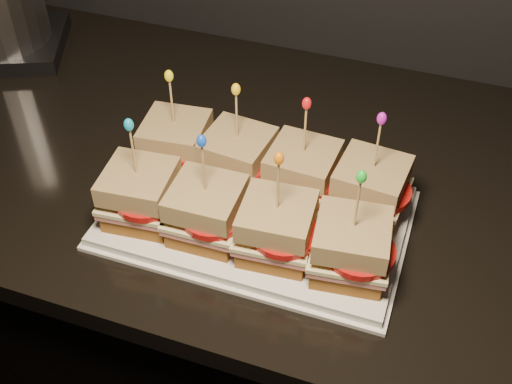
% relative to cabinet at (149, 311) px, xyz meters
% --- Properties ---
extents(cabinet, '(2.68, 0.63, 0.91)m').
position_rel_cabinet_xyz_m(cabinet, '(0.00, 0.00, 0.00)').
color(cabinet, black).
rests_on(cabinet, ground).
extents(granite_slab, '(2.72, 0.67, 0.03)m').
position_rel_cabinet_xyz_m(granite_slab, '(0.00, 0.00, 0.47)').
color(granite_slab, black).
rests_on(granite_slab, cabinet).
extents(platter, '(0.39, 0.24, 0.02)m').
position_rel_cabinet_xyz_m(platter, '(0.29, -0.13, 0.50)').
color(platter, white).
rests_on(platter, granite_slab).
extents(platter_rim, '(0.40, 0.25, 0.01)m').
position_rel_cabinet_xyz_m(platter_rim, '(0.29, -0.13, 0.49)').
color(platter_rim, white).
rests_on(platter_rim, granite_slab).
extents(sandwich_0_bread_bot, '(0.09, 0.09, 0.02)m').
position_rel_cabinet_xyz_m(sandwich_0_bread_bot, '(0.15, -0.07, 0.52)').
color(sandwich_0_bread_bot, brown).
rests_on(sandwich_0_bread_bot, platter).
extents(sandwich_0_ham, '(0.10, 0.10, 0.01)m').
position_rel_cabinet_xyz_m(sandwich_0_ham, '(0.15, -0.07, 0.54)').
color(sandwich_0_ham, '#CD756B').
rests_on(sandwich_0_ham, sandwich_0_bread_bot).
extents(sandwich_0_cheese, '(0.10, 0.10, 0.01)m').
position_rel_cabinet_xyz_m(sandwich_0_cheese, '(0.15, -0.07, 0.54)').
color(sandwich_0_cheese, '#F1E8A1').
rests_on(sandwich_0_cheese, sandwich_0_ham).
extents(sandwich_0_tomato, '(0.08, 0.08, 0.01)m').
position_rel_cabinet_xyz_m(sandwich_0_tomato, '(0.16, -0.08, 0.55)').
color(sandwich_0_tomato, '#B31310').
rests_on(sandwich_0_tomato, sandwich_0_cheese).
extents(sandwich_0_bread_top, '(0.09, 0.09, 0.03)m').
position_rel_cabinet_xyz_m(sandwich_0_bread_top, '(0.15, -0.07, 0.57)').
color(sandwich_0_bread_top, brown).
rests_on(sandwich_0_bread_top, sandwich_0_tomato).
extents(sandwich_0_pick, '(0.00, 0.00, 0.09)m').
position_rel_cabinet_xyz_m(sandwich_0_pick, '(0.15, -0.07, 0.61)').
color(sandwich_0_pick, tan).
rests_on(sandwich_0_pick, sandwich_0_bread_top).
extents(sandwich_0_frill, '(0.01, 0.01, 0.02)m').
position_rel_cabinet_xyz_m(sandwich_0_frill, '(0.15, -0.07, 0.66)').
color(sandwich_0_frill, yellow).
rests_on(sandwich_0_frill, sandwich_0_pick).
extents(sandwich_1_bread_bot, '(0.09, 0.09, 0.02)m').
position_rel_cabinet_xyz_m(sandwich_1_bread_bot, '(0.24, -0.07, 0.52)').
color(sandwich_1_bread_bot, brown).
rests_on(sandwich_1_bread_bot, platter).
extents(sandwich_1_ham, '(0.10, 0.10, 0.01)m').
position_rel_cabinet_xyz_m(sandwich_1_ham, '(0.24, -0.07, 0.54)').
color(sandwich_1_ham, '#CD756B').
rests_on(sandwich_1_ham, sandwich_1_bread_bot).
extents(sandwich_1_cheese, '(0.10, 0.10, 0.01)m').
position_rel_cabinet_xyz_m(sandwich_1_cheese, '(0.24, -0.07, 0.54)').
color(sandwich_1_cheese, '#F1E8A1').
rests_on(sandwich_1_cheese, sandwich_1_ham).
extents(sandwich_1_tomato, '(0.08, 0.08, 0.01)m').
position_rel_cabinet_xyz_m(sandwich_1_tomato, '(0.25, -0.08, 0.55)').
color(sandwich_1_tomato, '#B31310').
rests_on(sandwich_1_tomato, sandwich_1_cheese).
extents(sandwich_1_bread_top, '(0.09, 0.09, 0.03)m').
position_rel_cabinet_xyz_m(sandwich_1_bread_top, '(0.24, -0.07, 0.57)').
color(sandwich_1_bread_top, brown).
rests_on(sandwich_1_bread_top, sandwich_1_tomato).
extents(sandwich_1_pick, '(0.00, 0.00, 0.09)m').
position_rel_cabinet_xyz_m(sandwich_1_pick, '(0.24, -0.07, 0.61)').
color(sandwich_1_pick, tan).
rests_on(sandwich_1_pick, sandwich_1_bread_top).
extents(sandwich_1_frill, '(0.01, 0.01, 0.02)m').
position_rel_cabinet_xyz_m(sandwich_1_frill, '(0.24, -0.07, 0.66)').
color(sandwich_1_frill, yellow).
rests_on(sandwich_1_frill, sandwich_1_pick).
extents(sandwich_2_bread_bot, '(0.09, 0.09, 0.02)m').
position_rel_cabinet_xyz_m(sandwich_2_bread_bot, '(0.33, -0.07, 0.52)').
color(sandwich_2_bread_bot, brown).
rests_on(sandwich_2_bread_bot, platter).
extents(sandwich_2_ham, '(0.10, 0.09, 0.01)m').
position_rel_cabinet_xyz_m(sandwich_2_ham, '(0.33, -0.07, 0.54)').
color(sandwich_2_ham, '#CD756B').
rests_on(sandwich_2_ham, sandwich_2_bread_bot).
extents(sandwich_2_cheese, '(0.10, 0.10, 0.01)m').
position_rel_cabinet_xyz_m(sandwich_2_cheese, '(0.33, -0.07, 0.54)').
color(sandwich_2_cheese, '#F1E8A1').
rests_on(sandwich_2_cheese, sandwich_2_ham).
extents(sandwich_2_tomato, '(0.08, 0.08, 0.01)m').
position_rel_cabinet_xyz_m(sandwich_2_tomato, '(0.34, -0.08, 0.55)').
color(sandwich_2_tomato, '#B31310').
rests_on(sandwich_2_tomato, sandwich_2_cheese).
extents(sandwich_2_bread_top, '(0.09, 0.09, 0.03)m').
position_rel_cabinet_xyz_m(sandwich_2_bread_top, '(0.33, -0.07, 0.57)').
color(sandwich_2_bread_top, brown).
rests_on(sandwich_2_bread_top, sandwich_2_tomato).
extents(sandwich_2_pick, '(0.00, 0.00, 0.09)m').
position_rel_cabinet_xyz_m(sandwich_2_pick, '(0.33, -0.07, 0.61)').
color(sandwich_2_pick, tan).
rests_on(sandwich_2_pick, sandwich_2_bread_top).
extents(sandwich_2_frill, '(0.01, 0.01, 0.02)m').
position_rel_cabinet_xyz_m(sandwich_2_frill, '(0.33, -0.07, 0.66)').
color(sandwich_2_frill, red).
rests_on(sandwich_2_frill, sandwich_2_pick).
extents(sandwich_3_bread_bot, '(0.09, 0.09, 0.02)m').
position_rel_cabinet_xyz_m(sandwich_3_bread_bot, '(0.43, -0.07, 0.52)').
color(sandwich_3_bread_bot, brown).
rests_on(sandwich_3_bread_bot, platter).
extents(sandwich_3_ham, '(0.10, 0.10, 0.01)m').
position_rel_cabinet_xyz_m(sandwich_3_ham, '(0.43, -0.07, 0.54)').
color(sandwich_3_ham, '#CD756B').
rests_on(sandwich_3_ham, sandwich_3_bread_bot).
extents(sandwich_3_cheese, '(0.10, 0.10, 0.01)m').
position_rel_cabinet_xyz_m(sandwich_3_cheese, '(0.43, -0.07, 0.54)').
color(sandwich_3_cheese, '#F1E8A1').
rests_on(sandwich_3_cheese, sandwich_3_ham).
extents(sandwich_3_tomato, '(0.08, 0.08, 0.01)m').
position_rel_cabinet_xyz_m(sandwich_3_tomato, '(0.44, -0.08, 0.55)').
color(sandwich_3_tomato, '#B31310').
rests_on(sandwich_3_tomato, sandwich_3_cheese).
extents(sandwich_3_bread_top, '(0.09, 0.09, 0.03)m').
position_rel_cabinet_xyz_m(sandwich_3_bread_top, '(0.43, -0.07, 0.57)').
color(sandwich_3_bread_top, brown).
rests_on(sandwich_3_bread_top, sandwich_3_tomato).
extents(sandwich_3_pick, '(0.00, 0.00, 0.09)m').
position_rel_cabinet_xyz_m(sandwich_3_pick, '(0.43, -0.07, 0.61)').
color(sandwich_3_pick, tan).
rests_on(sandwich_3_pick, sandwich_3_bread_top).
extents(sandwich_3_frill, '(0.01, 0.01, 0.02)m').
position_rel_cabinet_xyz_m(sandwich_3_frill, '(0.43, -0.07, 0.66)').
color(sandwich_3_frill, '#BF18B4').
rests_on(sandwich_3_frill, sandwich_3_pick).
extents(sandwich_4_bread_bot, '(0.09, 0.09, 0.02)m').
position_rel_cabinet_xyz_m(sandwich_4_bread_bot, '(0.15, -0.18, 0.52)').
color(sandwich_4_bread_bot, brown).
rests_on(sandwich_4_bread_bot, platter).
extents(sandwich_4_ham, '(0.10, 0.10, 0.01)m').
position_rel_cabinet_xyz_m(sandwich_4_ham, '(0.15, -0.18, 0.54)').
color(sandwich_4_ham, '#CD756B').
rests_on(sandwich_4_ham, sandwich_4_bread_bot).
extents(sandwich_4_cheese, '(0.10, 0.10, 0.01)m').
position_rel_cabinet_xyz_m(sandwich_4_cheese, '(0.15, -0.18, 0.54)').
color(sandwich_4_cheese, '#F1E8A1').
rests_on(sandwich_4_cheese, sandwich_4_ham).
extents(sandwich_4_tomato, '(0.08, 0.08, 0.01)m').
position_rel_cabinet_xyz_m(sandwich_4_tomato, '(0.16, -0.19, 0.55)').
color(sandwich_4_tomato, '#B31310').
rests_on(sandwich_4_tomato, sandwich_4_cheese).
extents(sandwich_4_bread_top, '(0.09, 0.09, 0.03)m').
position_rel_cabinet_xyz_m(sandwich_4_bread_top, '(0.15, -0.18, 0.57)').
color(sandwich_4_bread_top, brown).
rests_on(sandwich_4_bread_top, sandwich_4_tomato).
extents(sandwich_4_pick, '(0.00, 0.00, 0.09)m').
position_rel_cabinet_xyz_m(sandwich_4_pick, '(0.15, -0.18, 0.61)').
color(sandwich_4_pick, tan).
rests_on(sandwich_4_pick, sandwich_4_bread_top).
extents(sandwich_4_frill, '(0.01, 0.01, 0.02)m').
position_rel_cabinet_xyz_m(sandwich_4_frill, '(0.15, -0.18, 0.66)').
color(sandwich_4_frill, '#1391B4').
rests_on(sandwich_4_frill, sandwich_4_pick).
extents(sandwich_5_bread_bot, '(0.09, 0.09, 0.02)m').
position_rel_cabinet_xyz_m(sandwich_5_bread_bot, '(0.24, -0.18, 0.52)').
color(sandwich_5_bread_bot, brown).
rests_on(sandwich_5_bread_bot, platter).
extents(sandwich_5_ham, '(0.09, 0.09, 0.01)m').
position_rel_cabinet_xyz_m(sandwich_5_ham, '(0.24, -0.18, 0.54)').
color(sandwich_5_ham, '#CD756B').
rests_on(sandwich_5_ham, sandwich_5_bread_bot).
extents(sandwich_5_cheese, '(0.10, 0.09, 0.01)m').
position_rel_cabinet_xyz_m(sandwich_5_cheese, '(0.24, -0.18, 0.54)').
color(sandwich_5_cheese, '#F1E8A1').
rests_on(sandwich_5_cheese, sandwich_5_ham).
extents(sandwich_5_tomato, '(0.08, 0.08, 0.01)m').
position_rel_cabinet_xyz_m(sandwich_5_tomato, '(0.25, -0.19, 0.55)').
color(sandwich_5_tomato, '#B31310').
rests_on(sandwich_5_tomato, sandwich_5_cheese).
extents(sandwich_5_bread_top, '(0.09, 0.09, 0.03)m').
position_rel_cabinet_xyz_m(sandwich_5_bread_top, '(0.24, -0.18, 0.57)').
color(sandwich_5_bread_top, brown).
rests_on(sandwich_5_bread_top, sandwich_5_tomato).
extents(sandwich_5_pick, '(0.00, 0.00, 0.09)m').
position_rel_cabinet_xyz_m(sandwich_5_pick, '(0.24, -0.18, 0.61)').
color(sandwich_5_pick, tan).
rests_on(sandwich_5_pick, sandwich_5_bread_top).
extents(sandwich_5_frill, '(0.01, 0.01, 0.02)m').
position_rel_cabinet_xyz_m(sandwich_5_frill, '(0.24, -0.18, 0.66)').
color(sandwich_5_frill, blue).
rests_on(sandwich_5_frill, sandwich_5_pick).
extents(sandwich_6_bread_bot, '(0.09, 0.09, 0.02)m').
position_rel_cabinet_xyz_m(sandwich_6_bread_bot, '(0.33, -0.18, 0.52)').
color(sandwich_6_bread_bot, brown).
rests_on(sandwich_6_bread_bot, platter).
extents(sandwich_6_ham, '(0.10, 0.10, 0.01)m').
position_rel_cabinet_xyz_m(sandwich_6_ham, '(0.33, -0.18, 0.54)').
color(sandwich_6_ham, '#CD756B').
rests_on(sandwich_6_ham, sandwich_6_bread_bot).
extents(sandwich_6_cheese, '(0.10, 0.10, 0.01)m').
position_rel_cabinet_xyz_m(sandwich_6_cheese, '(0.33, -0.18, 0.54)').
color(sandwich_6_cheese, '#F1E8A1').
rests_on(sandwich_6_cheese, sandwich_6_ham).
extents(sandwich_6_tomato, '(0.08, 0.08, 0.01)m').
position_rel_cabinet_xyz_m(sandwich_6_tomato, '(0.34, -0.19, 0.55)').
color(sandwich_6_tomato, '#B31310').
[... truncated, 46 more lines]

